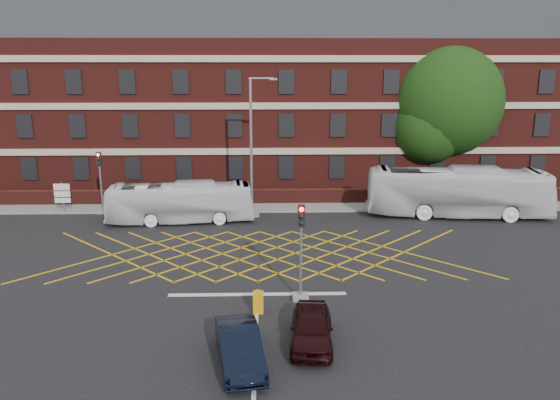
{
  "coord_description": "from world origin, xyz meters",
  "views": [
    {
      "loc": [
        0.44,
        -26.29,
        10.01
      ],
      "look_at": [
        1.15,
        1.5,
        3.14
      ],
      "focal_mm": 35.0,
      "sensor_mm": 36.0,
      "label": 1
    }
  ],
  "objects_px": {
    "traffic_light_near": "(301,261)",
    "utility_cabinet": "(258,302)",
    "direction_signs": "(62,194)",
    "car_navy": "(240,347)",
    "bus_left": "(181,202)",
    "traffic_light_far": "(101,188)",
    "bus_right": "(458,192)",
    "street_lamp": "(252,169)",
    "deciduous_tree": "(445,109)",
    "car_maroon": "(312,328)"
  },
  "relations": [
    {
      "from": "car_maroon",
      "to": "deciduous_tree",
      "type": "distance_m",
      "value": 29.0
    },
    {
      "from": "deciduous_tree",
      "to": "traffic_light_far",
      "type": "bearing_deg",
      "value": -165.54
    },
    {
      "from": "car_maroon",
      "to": "utility_cabinet",
      "type": "distance_m",
      "value": 3.34
    },
    {
      "from": "car_navy",
      "to": "direction_signs",
      "type": "height_order",
      "value": "direction_signs"
    },
    {
      "from": "car_maroon",
      "to": "street_lamp",
      "type": "xyz_separation_m",
      "value": [
        -2.57,
        17.85,
        2.57
      ]
    },
    {
      "from": "traffic_light_far",
      "to": "street_lamp",
      "type": "height_order",
      "value": "street_lamp"
    },
    {
      "from": "deciduous_tree",
      "to": "direction_signs",
      "type": "bearing_deg",
      "value": -166.64
    },
    {
      "from": "direction_signs",
      "to": "deciduous_tree",
      "type": "bearing_deg",
      "value": 13.36
    },
    {
      "from": "car_navy",
      "to": "utility_cabinet",
      "type": "bearing_deg",
      "value": 71.78
    },
    {
      "from": "car_maroon",
      "to": "traffic_light_far",
      "type": "height_order",
      "value": "traffic_light_far"
    },
    {
      "from": "direction_signs",
      "to": "traffic_light_near",
      "type": "bearing_deg",
      "value": -43.34
    },
    {
      "from": "bus_right",
      "to": "direction_signs",
      "type": "distance_m",
      "value": 27.05
    },
    {
      "from": "car_maroon",
      "to": "direction_signs",
      "type": "bearing_deg",
      "value": 134.91
    },
    {
      "from": "bus_left",
      "to": "traffic_light_far",
      "type": "bearing_deg",
      "value": 62.37
    },
    {
      "from": "bus_left",
      "to": "bus_right",
      "type": "bearing_deg",
      "value": -91.97
    },
    {
      "from": "deciduous_tree",
      "to": "traffic_light_near",
      "type": "bearing_deg",
      "value": -120.9
    },
    {
      "from": "bus_left",
      "to": "car_navy",
      "type": "relative_size",
      "value": 2.39
    },
    {
      "from": "car_maroon",
      "to": "deciduous_tree",
      "type": "bearing_deg",
      "value": 68.3
    },
    {
      "from": "traffic_light_near",
      "to": "direction_signs",
      "type": "relative_size",
      "value": 1.94
    },
    {
      "from": "car_navy",
      "to": "bus_right",
      "type": "bearing_deg",
      "value": 43.37
    },
    {
      "from": "bus_left",
      "to": "traffic_light_near",
      "type": "height_order",
      "value": "traffic_light_near"
    },
    {
      "from": "deciduous_tree",
      "to": "direction_signs",
      "type": "distance_m",
      "value": 29.63
    },
    {
      "from": "car_maroon",
      "to": "traffic_light_near",
      "type": "distance_m",
      "value": 4.13
    },
    {
      "from": "traffic_light_far",
      "to": "direction_signs",
      "type": "distance_m",
      "value": 2.69
    },
    {
      "from": "traffic_light_near",
      "to": "utility_cabinet",
      "type": "height_order",
      "value": "traffic_light_near"
    },
    {
      "from": "car_navy",
      "to": "car_maroon",
      "type": "xyz_separation_m",
      "value": [
        2.58,
        1.36,
        -0.01
      ]
    },
    {
      "from": "deciduous_tree",
      "to": "traffic_light_near",
      "type": "xyz_separation_m",
      "value": [
        -12.82,
        -21.41,
        -4.88
      ]
    },
    {
      "from": "deciduous_tree",
      "to": "traffic_light_far",
      "type": "xyz_separation_m",
      "value": [
        -25.71,
        -6.63,
        -4.88
      ]
    },
    {
      "from": "bus_left",
      "to": "utility_cabinet",
      "type": "height_order",
      "value": "bus_left"
    },
    {
      "from": "car_navy",
      "to": "street_lamp",
      "type": "height_order",
      "value": "street_lamp"
    },
    {
      "from": "utility_cabinet",
      "to": "traffic_light_far",
      "type": "bearing_deg",
      "value": 124.49
    },
    {
      "from": "bus_left",
      "to": "traffic_light_far",
      "type": "distance_m",
      "value": 6.31
    },
    {
      "from": "car_maroon",
      "to": "traffic_light_far",
      "type": "bearing_deg",
      "value": 129.62
    },
    {
      "from": "traffic_light_far",
      "to": "direction_signs",
      "type": "height_order",
      "value": "traffic_light_far"
    },
    {
      "from": "traffic_light_near",
      "to": "deciduous_tree",
      "type": "bearing_deg",
      "value": 59.1
    },
    {
      "from": "traffic_light_far",
      "to": "utility_cabinet",
      "type": "xyz_separation_m",
      "value": [
        11.05,
        -16.09,
        -1.31
      ]
    },
    {
      "from": "street_lamp",
      "to": "utility_cabinet",
      "type": "distance_m",
      "value": 15.43
    },
    {
      "from": "bus_left",
      "to": "bus_right",
      "type": "relative_size",
      "value": 0.78
    },
    {
      "from": "bus_left",
      "to": "direction_signs",
      "type": "bearing_deg",
      "value": 69.74
    },
    {
      "from": "deciduous_tree",
      "to": "traffic_light_far",
      "type": "distance_m",
      "value": 26.99
    },
    {
      "from": "traffic_light_near",
      "to": "street_lamp",
      "type": "xyz_separation_m",
      "value": [
        -2.41,
        13.87,
        1.45
      ]
    },
    {
      "from": "traffic_light_far",
      "to": "bus_right",
      "type": "bearing_deg",
      "value": -3.37
    },
    {
      "from": "car_maroon",
      "to": "traffic_light_far",
      "type": "distance_m",
      "value": 22.88
    },
    {
      "from": "car_navy",
      "to": "street_lamp",
      "type": "bearing_deg",
      "value": 79.95
    },
    {
      "from": "car_navy",
      "to": "traffic_light_far",
      "type": "height_order",
      "value": "traffic_light_far"
    },
    {
      "from": "direction_signs",
      "to": "street_lamp",
      "type": "bearing_deg",
      "value": -3.49
    },
    {
      "from": "bus_left",
      "to": "utility_cabinet",
      "type": "xyz_separation_m",
      "value": [
        5.24,
        -13.67,
        -0.86
      ]
    },
    {
      "from": "bus_right",
      "to": "traffic_light_near",
      "type": "relative_size",
      "value": 2.83
    },
    {
      "from": "street_lamp",
      "to": "traffic_light_near",
      "type": "bearing_deg",
      "value": -80.14
    },
    {
      "from": "bus_left",
      "to": "bus_right",
      "type": "xyz_separation_m",
      "value": [
        18.55,
        0.98,
        0.36
      ]
    }
  ]
}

